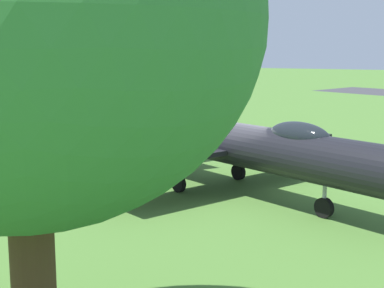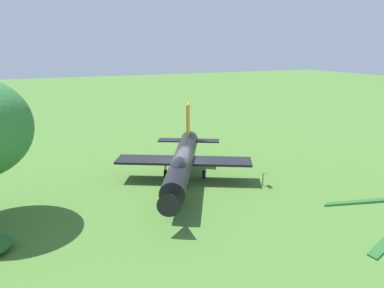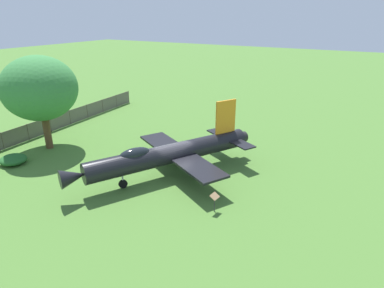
{
  "view_description": "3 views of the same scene",
  "coord_description": "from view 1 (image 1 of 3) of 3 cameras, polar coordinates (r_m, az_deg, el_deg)",
  "views": [
    {
      "loc": [
        18.45,
        5.72,
        5.02
      ],
      "look_at": [
        4.92,
        0.39,
        2.5
      ],
      "focal_mm": 54.32,
      "sensor_mm": 36.0,
      "label": 1
    },
    {
      "loc": [
        10.05,
        23.18,
        9.46
      ],
      "look_at": [
        -0.62,
        0.2,
        2.88
      ],
      "focal_mm": 35.48,
      "sensor_mm": 36.0,
      "label": 2
    },
    {
      "loc": [
        -12.0,
        18.11,
        11.11
      ],
      "look_at": [
        -1.3,
        -0.72,
        2.45
      ],
      "focal_mm": 30.62,
      "sensor_mm": 36.0,
      "label": 3
    }
  ],
  "objects": [
    {
      "name": "shade_tree",
      "position": [
        7.78,
        -16.47,
        11.6
      ],
      "size": [
        5.98,
        6.24,
        8.03
      ],
      "color": "brown",
      "rests_on": "ground_plane"
    },
    {
      "name": "info_plaque",
      "position": [
        23.84,
        14.07,
        -0.53
      ],
      "size": [
        0.45,
        0.63,
        1.14
      ],
      "color": "#333333",
      "rests_on": "ground_plane"
    },
    {
      "name": "display_jet",
      "position": [
        19.36,
        4.89,
        0.04
      ],
      "size": [
        9.43,
        13.38,
        5.0
      ],
      "rotation": [
        0.0,
        0.0,
        1.07
      ],
      "color": "black",
      "rests_on": "ground_plane"
    },
    {
      "name": "ground_plane",
      "position": [
        19.95,
        4.15,
        -4.76
      ],
      "size": [
        200.0,
        200.0,
        0.0
      ],
      "primitive_type": "plane",
      "color": "#47722D"
    }
  ]
}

